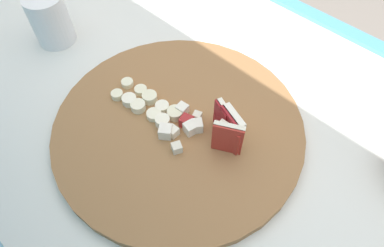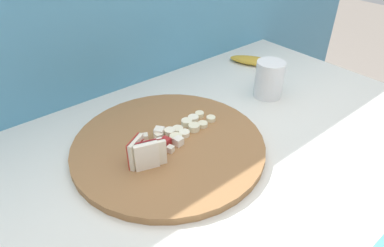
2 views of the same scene
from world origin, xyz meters
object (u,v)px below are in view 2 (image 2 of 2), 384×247
cutting_board (169,145)px  banana_slice_rows (188,127)px  banana_peel (254,61)px  small_jar (269,79)px  apple_wedge_fan (144,154)px  apple_dice_pile (162,141)px

cutting_board → banana_slice_rows: (0.07, 0.01, 0.02)m
banana_peel → small_jar: bearing=-128.1°
cutting_board → small_jar: (0.37, 0.01, 0.04)m
apple_wedge_fan → banana_peel: apple_wedge_fan is taller
cutting_board → apple_dice_pile: (-0.02, 0.00, 0.02)m
banana_slice_rows → banana_peel: size_ratio=0.88×
apple_dice_pile → banana_slice_rows: (0.08, 0.01, -0.00)m
apple_dice_pile → banana_peel: 0.56m
small_jar → apple_dice_pile: bearing=-178.4°
apple_wedge_fan → small_jar: (0.46, 0.05, 0.00)m
banana_slice_rows → banana_peel: (0.44, 0.18, -0.01)m
apple_dice_pile → cutting_board: bearing=-12.8°
small_jar → cutting_board: bearing=-177.8°
cutting_board → apple_dice_pile: apple_dice_pile is taller
apple_wedge_fan → apple_dice_pile: (0.07, 0.04, -0.02)m
banana_slice_rows → apple_dice_pile: bearing=-174.3°
apple_wedge_fan → banana_slice_rows: bearing=16.1°
banana_slice_rows → banana_peel: 0.48m
banana_slice_rows → small_jar: 0.31m
apple_wedge_fan → apple_dice_pile: 0.08m
small_jar → banana_peel: bearing=51.9°
apple_dice_pile → small_jar: size_ratio=0.86×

